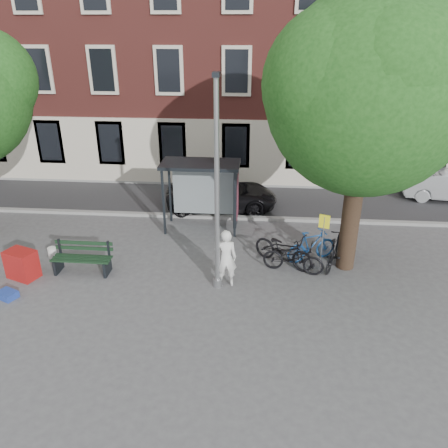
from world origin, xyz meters
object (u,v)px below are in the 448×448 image
at_px(bike_c, 284,249).
at_px(car_dark, 222,194).
at_px(bike_d, 335,251).
at_px(notice_sign, 323,231).
at_px(bench, 83,259).
at_px(red_stand, 22,264).
at_px(bus_shelter, 212,180).
at_px(bike_a, 293,258).
at_px(bike_b, 311,246).
at_px(lamppost, 217,200).
at_px(painter, 226,258).

bearing_deg(bike_c, car_dark, 62.10).
height_order(bike_d, notice_sign, notice_sign).
xyz_separation_m(bike_d, car_dark, (-4.04, 4.59, 0.09)).
xyz_separation_m(bench, red_stand, (-1.74, -0.47, 0.01)).
relative_size(bus_shelter, red_stand, 3.17).
bearing_deg(bike_a, bench, 108.18).
height_order(bike_b, notice_sign, notice_sign).
height_order(bike_b, red_stand, bike_b).
relative_size(lamppost, bike_a, 3.18).
bearing_deg(red_stand, bus_shelter, 37.02).
height_order(lamppost, bench, lamppost).
distance_m(bike_a, car_dark, 5.73).
relative_size(bus_shelter, bench, 1.53).
relative_size(bike_c, notice_sign, 1.12).
relative_size(bike_c, bike_d, 1.17).
bearing_deg(painter, bike_a, -162.89).
height_order(bike_a, car_dark, car_dark).
height_order(bike_c, car_dark, car_dark).
bearing_deg(bus_shelter, bench, -135.57).
height_order(painter, notice_sign, notice_sign).
bearing_deg(bike_d, notice_sign, 54.92).
relative_size(bike_c, car_dark, 0.46).
height_order(lamppost, bike_a, lamppost).
relative_size(bench, car_dark, 0.40).
bearing_deg(red_stand, bike_b, 11.41).
bearing_deg(bench, bike_b, 10.81).
bearing_deg(painter, bike_d, -164.89).
relative_size(bus_shelter, bike_a, 1.48).
bearing_deg(bench, lamppost, -5.98).
distance_m(bench, notice_sign, 7.56).
relative_size(painter, notice_sign, 0.94).
xyz_separation_m(bus_shelter, car_dark, (0.20, 1.97, -1.28)).
bearing_deg(red_stand, painter, 0.86).
xyz_separation_m(car_dark, notice_sign, (3.57, -4.88, 0.75)).
distance_m(painter, red_stand, 6.30).
bearing_deg(bike_c, lamppost, 160.80).
relative_size(bike_b, red_stand, 2.01).
xyz_separation_m(bike_a, car_dark, (-2.70, 5.05, 0.14)).
bearing_deg(notice_sign, bike_b, 133.51).
bearing_deg(red_stand, notice_sign, 7.39).
distance_m(bike_d, notice_sign, 1.00).
xyz_separation_m(bike_d, notice_sign, (-0.47, -0.29, 0.84)).
bearing_deg(bike_b, red_stand, 75.07).
bearing_deg(notice_sign, bike_a, -146.44).
bearing_deg(lamppost, bench, 173.68).
relative_size(painter, bike_c, 0.84).
bearing_deg(bike_c, bike_a, -112.60).
bearing_deg(lamppost, bike_d, 22.30).
bearing_deg(notice_sign, car_dark, 148.56).
distance_m(car_dark, notice_sign, 6.09).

